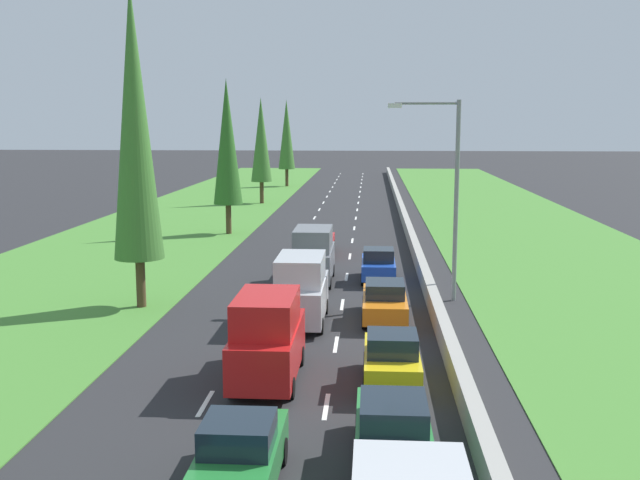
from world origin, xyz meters
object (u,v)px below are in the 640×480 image
Objects in this scene: red_sedan_centre_lane at (319,241)px; street_light_mast at (449,186)px; grey_van_centre_lane at (313,255)px; blue_hatchback_right_lane at (378,265)px; orange_sedan_right_lane at (385,301)px; red_van_centre_lane at (267,338)px; poplar_tree_third at (227,142)px; green_sedan_right_lane at (393,431)px; poplar_tree_second at (135,123)px; poplar_tree_fifth at (287,135)px; silver_van_centre_lane at (301,290)px; yellow_hatchback_right_lane at (392,359)px; green_hatchback_centre_lane at (240,453)px; poplar_tree_fourth at (261,140)px.

red_sedan_centre_lane is 0.50× the size of street_light_mast.
blue_hatchback_right_lane is at bearing 10.63° from grey_van_centre_lane.
orange_sedan_right_lane is at bearing -88.63° from blue_hatchback_right_lane.
red_van_centre_lane and grey_van_centre_lane have the same top height.
red_sedan_centre_lane is 12.06m from poplar_tree_third.
poplar_tree_second is at bearing 126.24° from green_sedan_right_lane.
poplar_tree_fifth reaches higher than red_sedan_centre_lane.
green_sedan_right_lane is 12.69m from silver_van_centre_lane.
grey_van_centre_lane reaches higher than yellow_hatchback_right_lane.
poplar_tree_second is 1.29× the size of poplar_tree_fifth.
green_hatchback_centre_lane reaches higher than orange_sedan_right_lane.
street_light_mast is (3.04, -3.94, 4.40)m from blue_hatchback_right_lane.
grey_van_centre_lane is 18.35m from poplar_tree_third.
poplar_tree_second is at bearing -116.56° from red_sedan_centre_lane.
green_sedan_right_lane is 19.23m from poplar_tree_second.
street_light_mast is at bearing 76.16° from yellow_hatchback_right_lane.
poplar_tree_third is at bearing 103.02° from red_van_centre_lane.
yellow_hatchback_right_lane is at bearing -40.22° from poplar_tree_second.
poplar_tree_fifth is (-7.34, 47.92, 5.62)m from red_sedan_centre_lane.
orange_sedan_right_lane is 12.86m from poplar_tree_second.
green_sedan_right_lane is 0.92× the size of red_van_centre_lane.
green_hatchback_centre_lane is 0.80× the size of silver_van_centre_lane.
blue_hatchback_right_lane is (3.17, 8.33, -0.56)m from silver_van_centre_lane.
poplar_tree_third is at bearing -88.46° from poplar_tree_fourth.
street_light_mast is (13.44, 2.23, -2.75)m from poplar_tree_second.
street_light_mast reaches higher than red_van_centre_lane.
silver_van_centre_lane is 64.41m from poplar_tree_fifth.
poplar_tree_third is (-7.37, 15.98, 5.20)m from grey_van_centre_lane.
orange_sedan_right_lane is at bearing 89.86° from green_sedan_right_lane.
grey_van_centre_lane is 3.38m from blue_hatchback_right_lane.
street_light_mast is at bearing 70.88° from green_hatchback_centre_lane.
poplar_tree_fourth is at bearing 107.42° from blue_hatchback_right_lane.
poplar_tree_fourth is 1.15× the size of street_light_mast.
poplar_tree_fifth is (-7.73, 63.75, 5.04)m from silver_van_centre_lane.
red_van_centre_lane reaches higher than blue_hatchback_right_lane.
poplar_tree_third is at bearing 109.64° from yellow_hatchback_right_lane.
poplar_tree_fifth is (-7.31, 70.52, 5.04)m from red_van_centre_lane.
silver_van_centre_lane is at bearing -89.25° from grey_van_centre_lane.
red_van_centre_lane is 0.35× the size of poplar_tree_second.
grey_van_centre_lane is at bearing 90.75° from silver_van_centre_lane.
poplar_tree_second reaches higher than yellow_hatchback_right_lane.
poplar_tree_fourth is (-11.34, 56.21, 5.43)m from green_sedan_right_lane.
silver_van_centre_lane reaches higher than green_sedan_right_lane.
silver_van_centre_lane is 25.39m from poplar_tree_third.
red_van_centre_lane is at bearing -103.38° from blue_hatchback_right_lane.
silver_van_centre_lane is 44.97m from poplar_tree_fourth.
green_hatchback_centre_lane is at bearing -87.07° from red_van_centre_lane.
yellow_hatchback_right_lane is at bearing -76.36° from grey_van_centre_lane.
blue_hatchback_right_lane is at bearing 30.69° from poplar_tree_second.
blue_hatchback_right_lane is at bearing 127.61° from street_light_mast.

